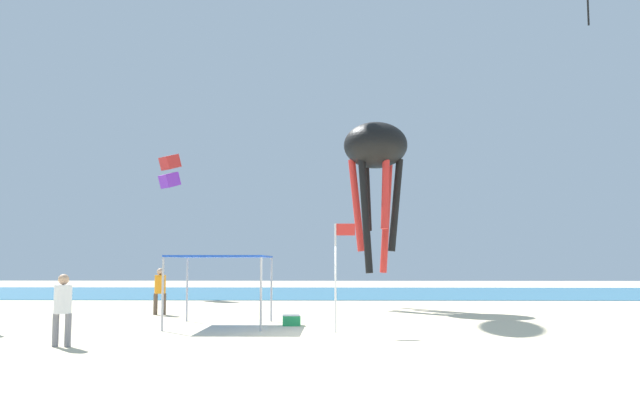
# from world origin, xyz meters

# --- Properties ---
(ground) EXTENTS (110.00, 110.00, 0.10)m
(ground) POSITION_xyz_m (0.00, 0.00, -0.05)
(ground) COLOR beige
(ocean_strip) EXTENTS (110.00, 18.28, 0.03)m
(ocean_strip) POSITION_xyz_m (0.00, 25.76, 0.01)
(ocean_strip) COLOR teal
(ocean_strip) RESTS_ON ground
(canopy_tent) EXTENTS (3.01, 3.36, 2.25)m
(canopy_tent) POSITION_xyz_m (-3.05, 2.39, 2.15)
(canopy_tent) COLOR #B2B2B7
(canopy_tent) RESTS_ON ground
(person_leftmost) EXTENTS (0.48, 0.43, 1.81)m
(person_leftmost) POSITION_xyz_m (-6.20, 6.86, 1.06)
(person_leftmost) COLOR brown
(person_leftmost) RESTS_ON ground
(person_central) EXTENTS (0.47, 0.42, 1.75)m
(person_central) POSITION_xyz_m (-5.98, -2.97, 1.03)
(person_central) COLOR slate
(person_central) RESTS_ON ground
(banner_flag) EXTENTS (0.61, 0.06, 3.17)m
(banner_flag) POSITION_xyz_m (0.71, 0.44, 1.94)
(banner_flag) COLOR silver
(banner_flag) RESTS_ON ground
(cooler_box) EXTENTS (0.57, 0.37, 0.35)m
(cooler_box) POSITION_xyz_m (-0.77, 2.48, 0.18)
(cooler_box) COLOR #1E8C4C
(cooler_box) RESTS_ON ground
(kite_box_red) EXTENTS (1.40, 1.40, 2.12)m
(kite_box_red) POSITION_xyz_m (-9.27, 20.12, 7.50)
(kite_box_red) COLOR red
(kite_octopus_black) EXTENTS (3.83, 3.83, 6.85)m
(kite_octopus_black) POSITION_xyz_m (2.50, 10.78, 6.99)
(kite_octopus_black) COLOR black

